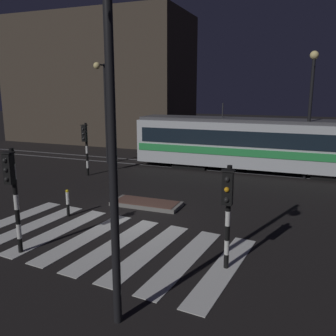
{
  "coord_description": "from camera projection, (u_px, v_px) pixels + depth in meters",
  "views": [
    {
      "loc": [
        6.25,
        -12.29,
        5.01
      ],
      "look_at": [
        0.26,
        3.04,
        1.4
      ],
      "focal_mm": 38.71,
      "sensor_mm": 36.0,
      "label": 1
    }
  ],
  "objects": [
    {
      "name": "ground_plane",
      "position": [
        134.0,
        217.0,
        14.47
      ],
      "size": [
        120.0,
        120.0,
        0.0
      ],
      "primitive_type": "plane",
      "color": "black"
    },
    {
      "name": "rail_near",
      "position": [
        200.0,
        169.0,
        22.92
      ],
      "size": [
        80.0,
        0.12,
        0.03
      ],
      "primitive_type": "cube",
      "color": "#59595E",
      "rests_on": "ground"
    },
    {
      "name": "rail_far",
      "position": [
        206.0,
        165.0,
        24.23
      ],
      "size": [
        80.0,
        0.12,
        0.03
      ],
      "primitive_type": "cube",
      "color": "#59595E",
      "rests_on": "ground"
    },
    {
      "name": "crosswalk_zebra",
      "position": [
        101.0,
        241.0,
        12.17
      ],
      "size": [
        9.76,
        5.55,
        0.02
      ],
      "color": "silver",
      "rests_on": "ground"
    },
    {
      "name": "traffic_island",
      "position": [
        146.0,
        204.0,
        15.85
      ],
      "size": [
        3.04,
        1.27,
        0.18
      ],
      "color": "slate",
      "rests_on": "ground"
    },
    {
      "name": "traffic_light_corner_near_right",
      "position": [
        228.0,
        203.0,
        9.82
      ],
      "size": [
        0.36,
        0.42,
        3.0
      ],
      "color": "black",
      "rests_on": "ground"
    },
    {
      "name": "traffic_light_corner_far_left",
      "position": [
        86.0,
        141.0,
        20.86
      ],
      "size": [
        0.36,
        0.42,
        3.09
      ],
      "color": "black",
      "rests_on": "ground"
    },
    {
      "name": "traffic_light_kerb_mid_left",
      "position": [
        12.0,
        186.0,
        10.77
      ],
      "size": [
        0.36,
        0.42,
        3.31
      ],
      "color": "black",
      "rests_on": "ground"
    },
    {
      "name": "street_lamp_near_kerb",
      "position": [
        104.0,
        117.0,
        6.78
      ],
      "size": [
        0.44,
        1.21,
        7.05
      ],
      "color": "black",
      "rests_on": "ground"
    },
    {
      "name": "street_lamp_trackside_right",
      "position": [
        311.0,
        100.0,
        19.42
      ],
      "size": [
        0.44,
        1.21,
        6.89
      ],
      "color": "black",
      "rests_on": "ground"
    },
    {
      "name": "street_lamp_trackside_left",
      "position": [
        104.0,
        100.0,
        23.74
      ],
      "size": [
        0.44,
        1.21,
        6.64
      ],
      "color": "black",
      "rests_on": "ground"
    },
    {
      "name": "tram",
      "position": [
        259.0,
        144.0,
        21.97
      ],
      "size": [
        15.36,
        2.58,
        4.15
      ],
      "color": "silver",
      "rests_on": "ground"
    },
    {
      "name": "bollard_island_edge",
      "position": [
        68.0,
        203.0,
        14.43
      ],
      "size": [
        0.12,
        0.12,
        1.11
      ],
      "color": "black",
      "rests_on": "ground"
    },
    {
      "name": "building_backdrop",
      "position": [
        100.0,
        80.0,
        35.01
      ],
      "size": [
        17.15,
        8.0,
        11.63
      ],
      "primitive_type": "cube",
      "color": "#42382D",
      "rests_on": "ground"
    }
  ]
}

